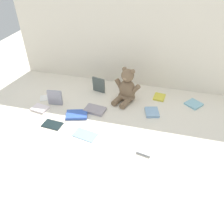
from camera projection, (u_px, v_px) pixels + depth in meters
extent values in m
plane|color=silver|center=(114.00, 115.00, 1.47)|extent=(3.20, 3.20, 0.00)
cube|color=silver|center=(129.00, 40.00, 1.60)|extent=(1.74, 0.03, 0.70)
ellipsoid|color=#7A6047|center=(127.00, 90.00, 1.57)|extent=(0.14, 0.12, 0.16)
ellipsoid|color=#7A6047|center=(127.00, 96.00, 1.60)|extent=(0.15, 0.14, 0.06)
sphere|color=#7A6047|center=(128.00, 75.00, 1.49)|extent=(0.11, 0.11, 0.09)
ellipsoid|color=#997C5E|center=(125.00, 78.00, 1.48)|extent=(0.04, 0.04, 0.03)
sphere|color=#7A6047|center=(125.00, 69.00, 1.49)|extent=(0.04, 0.04, 0.03)
sphere|color=#7A6047|center=(133.00, 72.00, 1.47)|extent=(0.04, 0.04, 0.03)
cylinder|color=#7A6047|center=(119.00, 84.00, 1.58)|extent=(0.08, 0.05, 0.08)
cylinder|color=#7A6047|center=(135.00, 89.00, 1.52)|extent=(0.08, 0.05, 0.08)
cylinder|color=#7A6047|center=(117.00, 101.00, 1.56)|extent=(0.07, 0.10, 0.04)
cylinder|color=#7A6047|center=(125.00, 104.00, 1.53)|extent=(0.07, 0.10, 0.04)
cube|color=#7FA6CC|center=(152.00, 112.00, 1.47)|extent=(0.11, 0.12, 0.02)
cube|color=white|center=(40.00, 108.00, 1.51)|extent=(0.12, 0.09, 0.01)
cube|color=#4B5553|center=(99.00, 85.00, 1.66)|extent=(0.10, 0.04, 0.12)
cube|color=#9A9EA4|center=(147.00, 147.00, 1.23)|extent=(0.10, 0.14, 0.01)
cube|color=gray|center=(95.00, 110.00, 1.50)|extent=(0.15, 0.11, 0.02)
cube|color=#82A8CA|center=(85.00, 135.00, 1.31)|extent=(0.15, 0.11, 0.01)
cube|color=black|center=(52.00, 124.00, 1.38)|extent=(0.13, 0.09, 0.01)
cube|color=yellow|center=(159.00, 97.00, 1.62)|extent=(0.09, 0.10, 0.01)
cube|color=white|center=(48.00, 97.00, 1.63)|extent=(0.14, 0.12, 0.01)
cube|color=blue|center=(77.00, 115.00, 1.45)|extent=(0.16, 0.13, 0.02)
cube|color=gray|center=(55.00, 98.00, 1.53)|extent=(0.10, 0.03, 0.11)
cube|color=#84BCD0|center=(194.00, 104.00, 1.55)|extent=(0.14, 0.14, 0.01)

